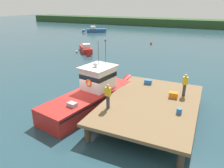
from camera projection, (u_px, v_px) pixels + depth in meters
ground_plane at (91, 104)px, 16.72m from camera, size 200.00×200.00×0.00m
dock at (151, 103)px, 14.45m from camera, size 6.00×9.00×1.20m
main_fishing_boat at (93, 93)px, 16.23m from camera, size 3.97×9.97×4.80m
crate_stack_mid_dock at (148, 82)px, 17.51m from camera, size 0.65×0.51×0.35m
crate_single_far at (173, 95)px, 14.98m from camera, size 0.63×0.48×0.39m
bait_bucket at (179, 111)px, 12.81m from camera, size 0.32×0.32×0.34m
deckhand_by_the_boat at (185, 84)px, 15.05m from camera, size 0.36×0.22×1.63m
deckhand_further_back at (108, 96)px, 13.23m from camera, size 0.36×0.22×1.63m
moored_boat_outer_mooring at (86, 49)px, 33.97m from camera, size 4.44×4.89×1.40m
moored_boat_near_channel at (95, 30)px, 56.36m from camera, size 5.96×4.51×1.60m
mooring_buoy_outer at (151, 43)px, 40.55m from camera, size 0.42×0.42×0.42m
mooring_buoy_inshore at (77, 52)px, 33.68m from camera, size 0.39×0.39×0.39m
mooring_buoy_spare_mooring at (105, 40)px, 43.86m from camera, size 0.37×0.37×0.37m
far_shoreline at (187, 23)px, 68.81m from camera, size 120.00×8.00×2.40m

